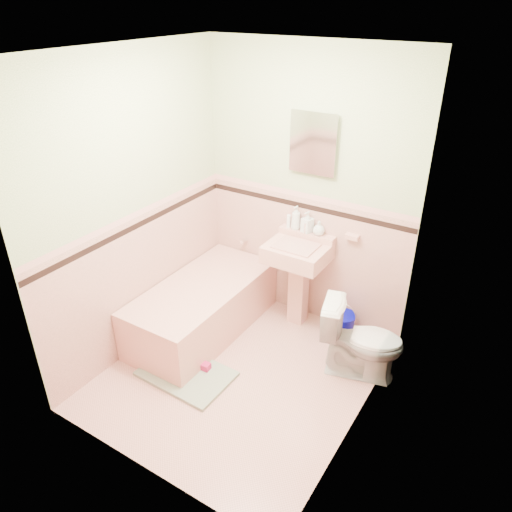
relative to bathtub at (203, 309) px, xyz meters
The scene contains 32 objects.
floor 0.75m from the bathtub, 27.65° to the right, with size 2.20×2.20×0.00m, color #E09F92.
ceiling 2.38m from the bathtub, 27.65° to the right, with size 2.20×2.20×0.00m, color white.
wall_back 1.43m from the bathtub, 50.71° to the left, with size 2.50×2.50×0.00m, color beige.
wall_front 1.87m from the bathtub, 66.22° to the right, with size 2.50×2.50×0.00m, color beige.
wall_left 1.14m from the bathtub, 138.27° to the right, with size 2.50×2.50×0.00m, color beige.
wall_right 1.95m from the bathtub, 11.45° to the right, with size 2.50×2.50×0.00m, color beige.
wainscot_back 1.05m from the bathtub, 50.27° to the left, with size 2.00×2.00×0.00m, color #E2A598.
wainscot_front 1.60m from the bathtub, 66.05° to the right, with size 2.00×2.00×0.00m, color #E2A598.
wainscot_left 0.61m from the bathtub, 137.33° to the right, with size 2.20×2.20×0.00m, color #E2A598.
wainscot_right 1.69m from the bathtub, 11.53° to the right, with size 2.20×2.20×0.00m, color #E2A598.
accent_back 1.33m from the bathtub, 50.04° to the left, with size 2.00×2.00×0.00m, color black.
accent_front 1.79m from the bathtub, 65.95° to the right, with size 2.00×2.00×0.00m, color black.
accent_left 1.02m from the bathtub, 136.85° to the right, with size 2.20×2.20×0.00m, color black.
accent_right 1.87m from the bathtub, 11.57° to the right, with size 2.20×2.20×0.00m, color black.
cap_back 1.40m from the bathtub, 50.04° to the left, with size 2.00×2.00×0.00m, color #E09D96.
cap_front 1.84m from the bathtub, 65.95° to the right, with size 2.00×2.00×0.00m, color #E09D96.
cap_left 1.11m from the bathtub, 136.85° to the right, with size 2.20×2.20×0.00m, color #E09D96.
cap_right 1.92m from the bathtub, 11.57° to the right, with size 2.20×2.20×0.00m, color #E09D96.
bathtub is the anchor object (origin of this frame).
tub_faucet 0.83m from the bathtub, 90.00° to the left, with size 0.04×0.04×0.12m, color silver.
sink 0.88m from the bathtub, 37.93° to the left, with size 0.53×0.48×0.84m, color #DB9588, non-canonical shape.
sink_faucet 1.20m from the bathtub, 44.58° to the left, with size 0.02×0.02×0.10m, color silver.
medicine_cabinet 1.78m from the bathtub, 47.42° to the left, with size 0.37×0.04×0.46m, color white.
soap_dish 1.51m from the bathtub, 33.57° to the left, with size 0.12×0.07×0.04m, color #DB9588.
soap_bottle_left 1.20m from the bathtub, 51.62° to the left, with size 0.09×0.09×0.22m, color #B2B2B2.
soap_bottle_mid 1.25m from the bathtub, 46.31° to the left, with size 0.09×0.09×0.19m, color #B2B2B2.
soap_bottle_right 1.30m from the bathtub, 41.83° to the left, with size 0.10×0.10×0.13m, color #B2B2B2.
tube 1.13m from the bathtub, 55.48° to the left, with size 0.04×0.04×0.12m, color white.
toilet 1.48m from the bathtub, ahead, with size 0.37×0.65×0.66m, color white.
bucket 1.29m from the bathtub, 27.32° to the left, with size 0.23×0.23×0.23m, color #010495, non-canonical shape.
bath_mat 0.68m from the bathtub, 65.67° to the right, with size 0.74×0.49×0.03m, color gray.
shoe 0.60m from the bathtub, 53.86° to the right, with size 0.14×0.07×0.06m, color #BF1E59.
Camera 1 is at (1.76, -2.57, 2.81)m, focal length 34.28 mm.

